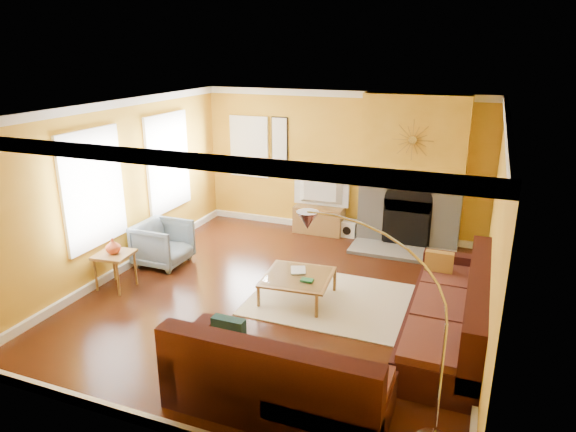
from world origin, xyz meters
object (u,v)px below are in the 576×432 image
at_px(media_console, 319,220).
at_px(arc_lamp, 377,334).
at_px(armchair, 163,244).
at_px(sectional_sofa, 354,308).
at_px(side_table, 116,270).
at_px(coffee_table, 298,287).

xyz_separation_m(media_console, arc_lamp, (2.17, -5.01, 0.79)).
bearing_deg(armchair, sectional_sofa, -107.74).
height_order(sectional_sofa, arc_lamp, arc_lamp).
bearing_deg(armchair, arc_lamp, -122.21).
bearing_deg(media_console, side_table, -121.35).
bearing_deg(media_console, armchair, -128.67).
relative_size(sectional_sofa, armchair, 4.76).
bearing_deg(side_table, arc_lamp, -20.69).
height_order(armchair, arc_lamp, arc_lamp).
height_order(media_console, side_table, side_table).
distance_m(sectional_sofa, arc_lamp, 1.67).
bearing_deg(armchair, coffee_table, -97.96).
distance_m(sectional_sofa, media_console, 3.91).
bearing_deg(media_console, coffee_table, -78.06).
xyz_separation_m(sectional_sofa, side_table, (-3.68, 0.15, -0.17)).
xyz_separation_m(media_console, armchair, (-1.92, -2.40, 0.10)).
bearing_deg(coffee_table, side_table, -166.48).
relative_size(armchair, side_table, 1.44).
relative_size(armchair, arc_lamp, 0.38).
xyz_separation_m(armchair, arc_lamp, (4.09, -2.61, 0.68)).
xyz_separation_m(sectional_sofa, arc_lamp, (0.56, -1.46, 0.60)).
xyz_separation_m(coffee_table, armchair, (-2.51, 0.37, 0.18)).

